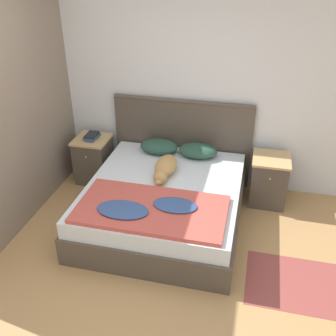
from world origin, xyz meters
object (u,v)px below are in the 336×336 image
(pillow_left, at_px, (159,146))
(nightstand_left, at_px, (94,159))
(pillow_right, at_px, (198,151))
(nightstand_right, at_px, (269,180))
(dog, at_px, (165,168))
(book_stack, at_px, (92,136))
(bed, at_px, (164,203))

(pillow_left, bearing_deg, nightstand_left, -177.52)
(pillow_left, distance_m, pillow_right, 0.50)
(nightstand_right, xyz_separation_m, dog, (-1.18, -0.47, 0.28))
(pillow_left, height_order, dog, dog)
(pillow_left, xyz_separation_m, dog, (0.21, -0.51, 0.00))
(book_stack, bearing_deg, pillow_left, 2.46)
(bed, height_order, nightstand_left, nightstand_left)
(pillow_right, bearing_deg, book_stack, -178.42)
(bed, height_order, pillow_left, pillow_left)
(dog, bearing_deg, nightstand_right, 21.80)
(nightstand_right, xyz_separation_m, book_stack, (-2.28, 0.00, 0.33))
(book_stack, bearing_deg, pillow_right, 1.58)
(bed, bearing_deg, pillow_left, 108.70)
(nightstand_right, height_order, dog, dog)
(nightstand_right, height_order, pillow_right, pillow_right)
(nightstand_left, distance_m, dog, 1.23)
(dog, distance_m, book_stack, 1.20)
(pillow_right, bearing_deg, dog, -119.53)
(nightstand_right, xyz_separation_m, pillow_right, (-0.89, 0.04, 0.27))
(pillow_left, distance_m, book_stack, 0.89)
(nightstand_left, xyz_separation_m, nightstand_right, (2.28, 0.00, 0.00))
(pillow_left, bearing_deg, dog, -67.91)
(pillow_left, xyz_separation_m, book_stack, (-0.89, -0.04, 0.06))
(pillow_left, height_order, book_stack, book_stack)
(nightstand_left, height_order, pillow_right, pillow_right)
(nightstand_right, bearing_deg, nightstand_left, 180.00)
(nightstand_left, height_order, nightstand_right, same)
(nightstand_right, bearing_deg, book_stack, 179.99)
(book_stack, bearing_deg, nightstand_left, -168.73)
(nightstand_right, height_order, book_stack, book_stack)
(pillow_right, distance_m, dog, 0.59)
(pillow_right, bearing_deg, bed, -108.70)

